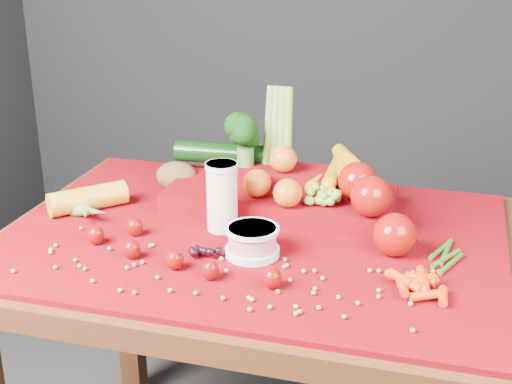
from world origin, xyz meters
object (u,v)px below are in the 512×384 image
(produce_mound, at_px, (294,186))
(table, at_px, (254,277))
(milk_glass, at_px, (222,194))
(yogurt_bowl, at_px, (252,240))

(produce_mound, bearing_deg, table, -109.26)
(produce_mound, bearing_deg, milk_glass, -130.10)
(table, xyz_separation_m, milk_glass, (-0.07, 0.00, 0.19))
(yogurt_bowl, bearing_deg, milk_glass, 133.43)
(table, relative_size, produce_mound, 1.80)
(table, relative_size, yogurt_bowl, 9.94)
(table, distance_m, milk_glass, 0.20)
(milk_glass, bearing_deg, yogurt_bowl, -46.57)
(yogurt_bowl, bearing_deg, table, 104.82)
(produce_mound, bearing_deg, yogurt_bowl, -96.07)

